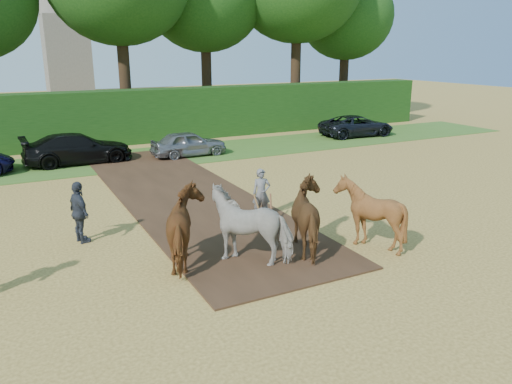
# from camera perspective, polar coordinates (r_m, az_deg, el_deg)

# --- Properties ---
(ground) EXTENTS (120.00, 120.00, 0.00)m
(ground) POSITION_cam_1_polar(r_m,az_deg,el_deg) (12.14, -4.19, -9.57)
(ground) COLOR gold
(ground) RESTS_ON ground
(earth_strip) EXTENTS (4.50, 17.00, 0.05)m
(earth_strip) POSITION_cam_1_polar(r_m,az_deg,el_deg) (18.77, -8.44, -0.23)
(earth_strip) COLOR #472D1C
(earth_strip) RESTS_ON ground
(grass_verge) EXTENTS (50.00, 5.00, 0.03)m
(grass_verge) POSITION_cam_1_polar(r_m,az_deg,el_deg) (25.02, -16.99, 3.32)
(grass_verge) COLOR #38601E
(grass_verge) RESTS_ON ground
(hedgerow) EXTENTS (46.00, 1.60, 3.00)m
(hedgerow) POSITION_cam_1_polar(r_m,az_deg,el_deg) (29.15, -18.92, 7.86)
(hedgerow) COLOR #14380F
(hedgerow) RESTS_ON ground
(spectator_far) EXTENTS (0.68, 1.10, 1.76)m
(spectator_far) POSITION_cam_1_polar(r_m,az_deg,el_deg) (14.65, -19.53, -2.21)
(spectator_far) COLOR #292D36
(spectator_far) RESTS_ON ground
(plough_team) EXTENTS (6.64, 4.81, 1.91)m
(plough_team) POSITION_cam_1_polar(r_m,az_deg,el_deg) (13.04, 3.05, -3.18)
(plough_team) COLOR brown
(plough_team) RESTS_ON ground
(parked_cars) EXTENTS (35.60, 3.22, 1.48)m
(parked_cars) POSITION_cam_1_polar(r_m,az_deg,el_deg) (24.72, -19.29, 4.57)
(parked_cars) COLOR #B5B7BC
(parked_cars) RESTS_ON ground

